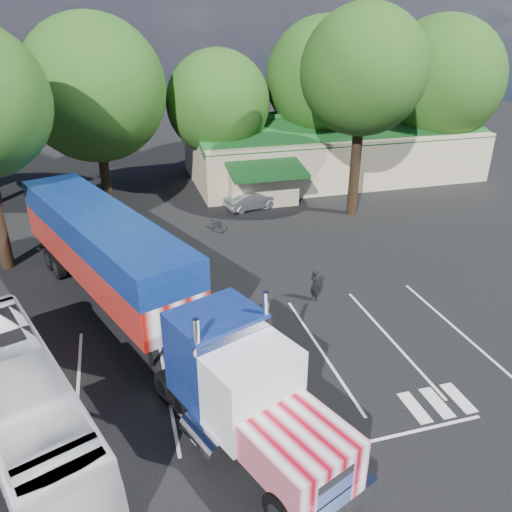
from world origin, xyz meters
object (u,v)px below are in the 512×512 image
object	(u,v)px
bicycle	(218,224)
silver_sedan	(252,200)
woman	(315,285)
semi_truck	(130,273)
tour_bus	(21,401)

from	to	relation	value
bicycle	silver_sedan	world-z (taller)	silver_sedan
woman	silver_sedan	bearing A→B (deg)	-20.27
woman	bicycle	bearing A→B (deg)	-3.00
woman	semi_truck	bearing A→B (deg)	72.44
woman	silver_sedan	distance (m)	13.35
semi_truck	silver_sedan	distance (m)	16.31
tour_bus	silver_sedan	size ratio (longest dim) A/B	2.64
woman	tour_bus	distance (m)	13.61
bicycle	silver_sedan	distance (m)	4.64
semi_truck	woman	world-z (taller)	semi_truck
silver_sedan	woman	bearing A→B (deg)	162.58
tour_bus	silver_sedan	bearing A→B (deg)	35.01
bicycle	silver_sedan	size ratio (longest dim) A/B	0.42
semi_truck	woman	distance (m)	8.74
woman	tour_bus	world-z (taller)	tour_bus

